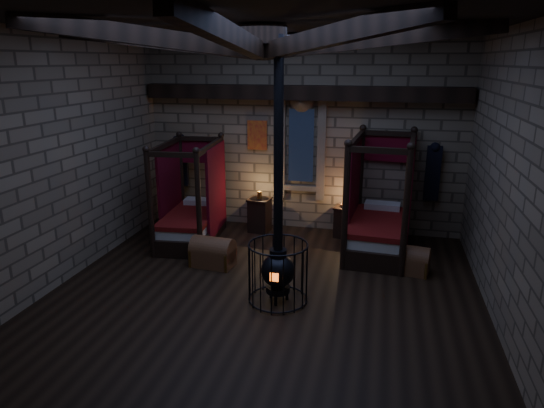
% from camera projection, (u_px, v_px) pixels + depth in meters
% --- Properties ---
extents(room, '(7.02, 7.02, 4.29)m').
position_uv_depth(room, '(264.00, 57.00, 6.98)').
color(room, black).
rests_on(room, ground).
extents(bed_left, '(1.23, 2.09, 2.09)m').
position_uv_depth(bed_left, '(192.00, 217.00, 10.28)').
color(bed_left, black).
rests_on(bed_left, ground).
extents(bed_right, '(1.31, 2.27, 2.29)m').
position_uv_depth(bed_right, '(379.00, 224.00, 9.70)').
color(bed_right, black).
rests_on(bed_right, ground).
extents(trunk_left, '(0.82, 0.57, 0.57)m').
position_uv_depth(trunk_left, '(213.00, 253.00, 9.04)').
color(trunk_left, brown).
rests_on(trunk_left, ground).
extents(trunk_right, '(0.77, 0.57, 0.52)m').
position_uv_depth(trunk_right, '(409.00, 260.00, 8.77)').
color(trunk_right, brown).
rests_on(trunk_right, ground).
extents(nightstand_left, '(0.53, 0.51, 0.93)m').
position_uv_depth(nightstand_left, '(260.00, 215.00, 10.84)').
color(nightstand_left, black).
rests_on(nightstand_left, ground).
extents(nightstand_right, '(0.48, 0.46, 0.74)m').
position_uv_depth(nightstand_right, '(344.00, 221.00, 10.51)').
color(nightstand_right, black).
rests_on(nightstand_right, ground).
extents(stove, '(0.95, 0.95, 4.05)m').
position_uv_depth(stove, '(278.00, 266.00, 7.60)').
color(stove, black).
rests_on(stove, ground).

